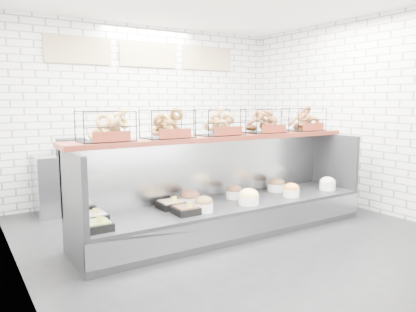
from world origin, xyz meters
TOP-DOWN VIEW (x-y plane):
  - ground at (0.00, 0.00)m, footprint 5.50×5.50m
  - room_shell at (0.00, 0.60)m, footprint 5.02×5.51m
  - display_case at (-0.00, 0.34)m, footprint 4.00×0.90m
  - bagel_shelf at (-0.00, 0.52)m, footprint 4.10×0.50m
  - prep_counter at (-0.01, 2.43)m, footprint 4.00×0.60m

SIDE VIEW (x-z plane):
  - ground at x=0.00m, z-range 0.00..0.00m
  - display_case at x=0.00m, z-range -0.27..0.93m
  - prep_counter at x=-0.01m, z-range -0.13..1.07m
  - bagel_shelf at x=0.00m, z-range 1.19..1.59m
  - room_shell at x=0.00m, z-range 0.55..3.56m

